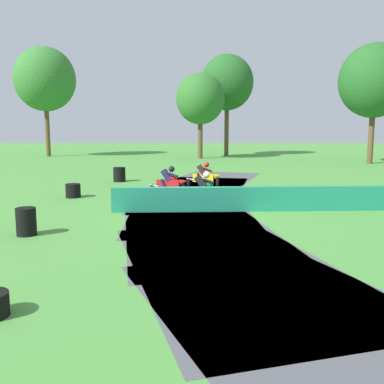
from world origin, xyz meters
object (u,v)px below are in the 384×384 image
Objects in this scene: tire_stack_near at (119,174)px; tire_stack_mid_a at (73,191)px; motorcycle_chase_red at (170,183)px; motorcycle_trailing_green at (205,190)px; tire_stack_mid_b at (26,222)px; motorcycle_lead_yellow at (205,177)px; traffic_cone at (322,191)px.

tire_stack_mid_a is at bearing -100.60° from tire_stack_near.
motorcycle_chase_red is 2.58m from motorcycle_trailing_green.
tire_stack_mid_a is 0.81× the size of tire_stack_mid_b.
motorcycle_trailing_green is (1.50, -2.09, -0.01)m from motorcycle_chase_red.
motorcycle_trailing_green reaches higher than tire_stack_mid_a.
motorcycle_chase_red is 2.14× the size of tire_stack_mid_b.
tire_stack_mid_b is at bearing -120.27° from motorcycle_lead_yellow.
tire_stack_mid_b is (-5.16, -4.51, -0.25)m from motorcycle_trailing_green.
motorcycle_chase_red reaches higher than tire_stack_mid_a.
tire_stack_mid_a is at bearing 160.00° from motorcycle_trailing_green.
traffic_cone is (9.99, -4.67, -0.18)m from tire_stack_near.
motorcycle_lead_yellow is at bearing 56.17° from motorcycle_chase_red.
motorcycle_chase_red is 6.31m from tire_stack_near.
traffic_cone is at bearing 28.36° from motorcycle_trailing_green.
tire_stack_mid_b is (0.58, -6.60, 0.10)m from tire_stack_mid_a.
traffic_cone is at bearing -25.04° from tire_stack_near.
motorcycle_trailing_green is 8.88m from tire_stack_near.
motorcycle_trailing_green reaches higher than tire_stack_near.
motorcycle_lead_yellow is 4.37m from motorcycle_trailing_green.
tire_stack_near is 12.03m from tire_stack_mid_b.
motorcycle_trailing_green is at bearing -57.82° from tire_stack_near.
tire_stack_mid_a is at bearing -158.40° from motorcycle_lead_yellow.
motorcycle_trailing_green is 2.10× the size of tire_stack_mid_b.
motorcycle_trailing_green is at bearing -90.30° from motorcycle_lead_yellow.
motorcycle_trailing_green is at bearing -20.00° from tire_stack_mid_a.
motorcycle_trailing_green is 6.12m from tire_stack_mid_a.
tire_stack_mid_b is 12.76m from traffic_cone.
motorcycle_chase_red is at bearing -123.83° from motorcycle_lead_yellow.
motorcycle_lead_yellow is 10.28m from tire_stack_mid_b.
tire_stack_mid_b is at bearing -118.98° from motorcycle_chase_red.
motorcycle_chase_red is at bearing -59.26° from tire_stack_near.
traffic_cone is at bearing 6.32° from motorcycle_chase_red.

